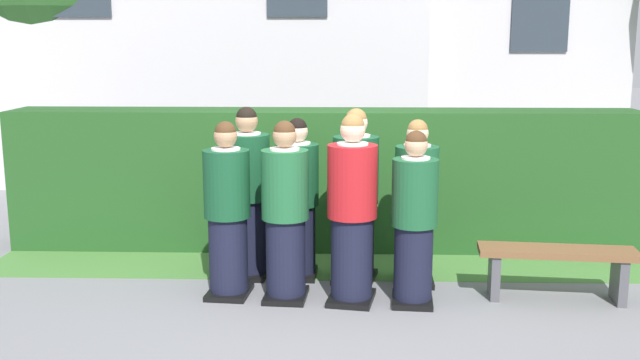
{
  "coord_description": "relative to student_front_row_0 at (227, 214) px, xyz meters",
  "views": [
    {
      "loc": [
        0.2,
        -6.31,
        2.33
      ],
      "look_at": [
        0.0,
        0.29,
        1.05
      ],
      "focal_mm": 40.75,
      "sensor_mm": 36.0,
      "label": 1
    }
  ],
  "objects": [
    {
      "name": "ground_plane",
      "position": [
        0.84,
        -0.08,
        -0.77
      ],
      "size": [
        60.0,
        60.0,
        0.0
      ],
      "primitive_type": "plane",
      "color": "slate"
    },
    {
      "name": "student_front_row_0",
      "position": [
        0.0,
        0.0,
        0.0
      ],
      "size": [
        0.42,
        0.5,
        1.62
      ],
      "color": "black",
      "rests_on": "ground"
    },
    {
      "name": "student_front_row_1",
      "position": [
        0.53,
        -0.07,
        0.01
      ],
      "size": [
        0.42,
        0.49,
        1.63
      ],
      "color": "black",
      "rests_on": "ground"
    },
    {
      "name": "student_in_red_blazer",
      "position": [
        1.13,
        -0.12,
        0.04
      ],
      "size": [
        0.47,
        0.57,
        1.7
      ],
      "color": "black",
      "rests_on": "ground"
    },
    {
      "name": "student_front_row_3",
      "position": [
        1.68,
        -0.15,
        -0.03
      ],
      "size": [
        0.41,
        0.47,
        1.56
      ],
      "color": "black",
      "rests_on": "ground"
    },
    {
      "name": "student_rear_row_0",
      "position": [
        0.11,
        0.59,
        0.04
      ],
      "size": [
        0.44,
        0.55,
        1.69
      ],
      "color": "black",
      "rests_on": "ground"
    },
    {
      "name": "student_rear_row_1",
      "position": [
        0.61,
        0.57,
        -0.01
      ],
      "size": [
        0.41,
        0.51,
        1.59
      ],
      "color": "black",
      "rests_on": "ground"
    },
    {
      "name": "student_rear_row_2",
      "position": [
        1.17,
        0.47,
        0.04
      ],
      "size": [
        0.48,
        0.57,
        1.69
      ],
      "color": "black",
      "rests_on": "ground"
    },
    {
      "name": "student_rear_row_3",
      "position": [
        1.75,
        0.41,
        -0.01
      ],
      "size": [
        0.42,
        0.47,
        1.6
      ],
      "color": "black",
      "rests_on": "ground"
    },
    {
      "name": "hedge",
      "position": [
        0.84,
        1.67,
        0.01
      ],
      "size": [
        7.0,
        0.7,
        1.56
      ],
      "color": "#214C1E",
      "rests_on": "ground"
    },
    {
      "name": "wooden_bench",
      "position": [
        2.99,
        -0.03,
        -0.42
      ],
      "size": [
        1.43,
        0.5,
        0.48
      ],
      "color": "brown",
      "rests_on": "ground"
    },
    {
      "name": "lawn_strip",
      "position": [
        0.84,
        0.87,
        -0.77
      ],
      "size": [
        7.0,
        0.9,
        0.01
      ],
      "primitive_type": "cube",
      "color": "#477A38",
      "rests_on": "ground"
    }
  ]
}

